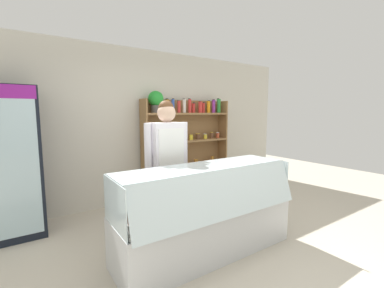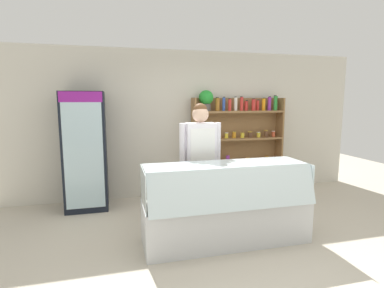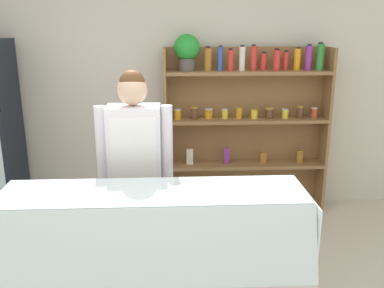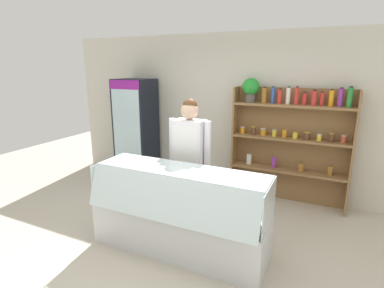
{
  "view_description": "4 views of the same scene",
  "coord_description": "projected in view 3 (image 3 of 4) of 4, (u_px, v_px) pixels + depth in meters",
  "views": [
    {
      "loc": [
        -1.76,
        -2.08,
        1.6
      ],
      "look_at": [
        0.04,
        0.59,
        1.21
      ],
      "focal_mm": 24.0,
      "sensor_mm": 36.0,
      "label": 1
    },
    {
      "loc": [
        -1.39,
        -3.26,
        1.79
      ],
      "look_at": [
        -0.38,
        0.65,
        1.2
      ],
      "focal_mm": 28.0,
      "sensor_mm": 36.0,
      "label": 2
    },
    {
      "loc": [
        0.05,
        -2.49,
        2.11
      ],
      "look_at": [
        0.21,
        0.53,
        1.23
      ],
      "focal_mm": 40.0,
      "sensor_mm": 36.0,
      "label": 3
    },
    {
      "loc": [
        1.44,
        -2.7,
        2.15
      ],
      "look_at": [
        -0.16,
        0.68,
        1.18
      ],
      "focal_mm": 28.0,
      "sensor_mm": 36.0,
      "label": 4
    }
  ],
  "objects": [
    {
      "name": "back_wall",
      "position": [
        165.0,
        91.0,
        4.77
      ],
      "size": [
        6.8,
        0.1,
        2.7
      ],
      "primitive_type": "cube",
      "color": "beige",
      "rests_on": "ground"
    },
    {
      "name": "shelving_unit",
      "position": [
        240.0,
        114.0,
        4.68
      ],
      "size": [
        1.79,
        0.29,
        1.98
      ],
      "color": "olive",
      "rests_on": "ground"
    },
    {
      "name": "deli_display_case",
      "position": [
        155.0,
        284.0,
        3.02
      ],
      "size": [
        2.08,
        0.73,
        1.01
      ],
      "color": "silver",
      "rests_on": "ground"
    },
    {
      "name": "shop_clerk",
      "position": [
        135.0,
        159.0,
        3.4
      ],
      "size": [
        0.6,
        0.25,
        1.75
      ],
      "color": "#4C4233",
      "rests_on": "ground"
    }
  ]
}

